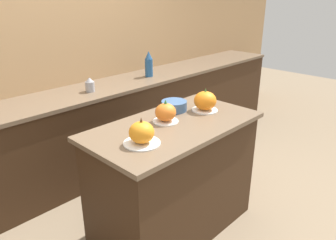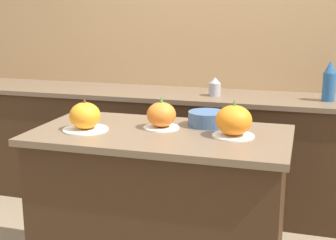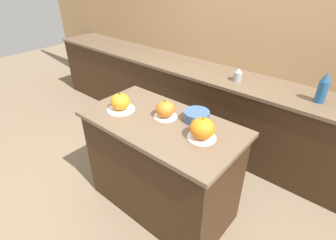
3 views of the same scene
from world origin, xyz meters
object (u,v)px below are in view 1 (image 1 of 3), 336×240
at_px(pumpkin_cake_left, 142,134).
at_px(pumpkin_cake_center, 166,113).
at_px(bottle_tall, 149,64).
at_px(mixing_bowl, 174,106).
at_px(pumpkin_cake_right, 205,101).
at_px(bottle_short, 90,85).

height_order(pumpkin_cake_left, pumpkin_cake_center, pumpkin_cake_left).
relative_size(bottle_tall, mixing_bowl, 1.39).
xyz_separation_m(pumpkin_cake_left, pumpkin_cake_right, (0.76, 0.09, 0.01)).
distance_m(pumpkin_cake_center, bottle_short, 1.10).
distance_m(bottle_tall, bottle_short, 0.81).
relative_size(pumpkin_cake_left, bottle_tall, 0.83).
bearing_deg(bottle_short, pumpkin_cake_left, -109.50).
distance_m(pumpkin_cake_center, mixing_bowl, 0.26).
relative_size(bottle_tall, bottle_short, 2.04).
bearing_deg(pumpkin_cake_center, pumpkin_cake_right, -8.27).
xyz_separation_m(pumpkin_cake_left, pumpkin_cake_center, (0.37, 0.15, -0.00)).
bearing_deg(bottle_tall, pumpkin_cake_left, -134.24).
bearing_deg(bottle_tall, pumpkin_cake_center, -127.90).
relative_size(pumpkin_cake_left, bottle_short, 1.70).
xyz_separation_m(bottle_tall, bottle_short, (-0.81, -0.03, -0.07)).
bearing_deg(bottle_short, bottle_tall, 2.20).
bearing_deg(pumpkin_cake_center, mixing_bowl, 28.76).
xyz_separation_m(pumpkin_cake_center, mixing_bowl, (0.22, 0.12, -0.03)).
bearing_deg(pumpkin_cake_right, mixing_bowl, 133.69).
xyz_separation_m(bottle_tall, mixing_bowl, (-0.66, -1.01, -0.08)).
distance_m(pumpkin_cake_left, bottle_short, 1.33).
relative_size(pumpkin_cake_left, pumpkin_cake_right, 1.13).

